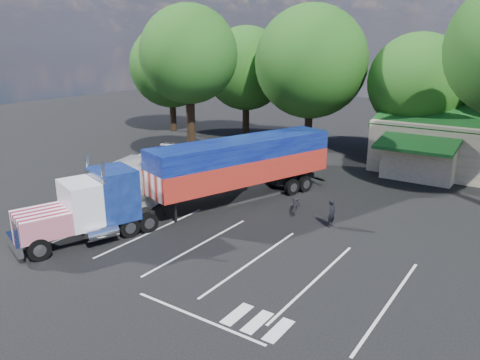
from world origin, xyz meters
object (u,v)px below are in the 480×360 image
Objects in this scene: woman at (332,213)px; tour_bus at (145,179)px; semi_truck at (208,172)px; bicycle at (296,204)px.

woman is 11.83m from tour_bus.
woman is at bearing -2.55° from tour_bus.
tour_bus is at bearing -146.35° from semi_truck.
bicycle is at bearing 78.00° from woman.
tour_bus reaches higher than woman.
bicycle is (-2.70, 1.00, -0.29)m from woman.
woman is at bearing -41.32° from bicycle.
semi_truck reaches higher than bicycle.
tour_bus reaches higher than bicycle.
semi_truck is 4.38m from tour_bus.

